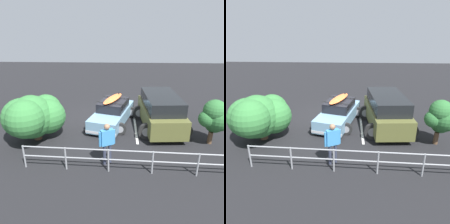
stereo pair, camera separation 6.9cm
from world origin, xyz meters
TOP-DOWN VIEW (x-y plane):
  - ground_plane at (0.00, 0.00)m, footprint 44.00×44.00m
  - parking_stripe at (-1.66, 0.50)m, footprint 0.12×4.75m
  - sedan_car at (-0.36, 0.47)m, footprint 2.90×4.28m
  - suv_car at (-2.98, 0.95)m, footprint 2.89×4.48m
  - person_bystander at (-0.30, 4.48)m, footprint 0.64×0.41m
  - railing_fence at (-1.22, 5.05)m, footprint 8.46×0.41m
  - bush_near_left at (3.34, 2.64)m, footprint 2.87×3.13m
  - bush_near_right at (-5.19, 2.71)m, footprint 1.54×1.45m

SIDE VIEW (x-z plane):
  - ground_plane at x=0.00m, z-range -0.02..0.00m
  - parking_stripe at x=-1.66m, z-range 0.00..0.00m
  - sedan_car at x=-0.36m, z-range -0.17..1.47m
  - railing_fence at x=-1.22m, z-range 0.17..1.15m
  - suv_car at x=-2.98m, z-range 0.03..1.94m
  - person_bystander at x=-0.30m, z-range 0.18..1.97m
  - bush_near_left at x=3.34m, z-range 0.11..2.43m
  - bush_near_right at x=-5.19m, z-range 0.30..2.58m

